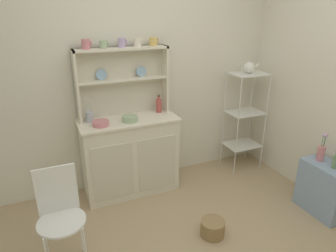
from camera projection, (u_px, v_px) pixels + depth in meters
name	position (u px, v px, depth m)	size (l,w,h in m)	color
wall_back	(139.00, 76.00, 3.32)	(3.84, 0.05, 2.50)	silver
hutch_cabinet	(130.00, 155.00, 3.32)	(1.04, 0.45, 0.86)	silver
hutch_shelf_unit	(122.00, 77.00, 3.15)	(0.97, 0.18, 0.72)	beige
bakers_rack	(245.00, 111.00, 3.73)	(0.43, 0.33, 1.23)	silver
side_shelf_blue	(325.00, 189.00, 3.01)	(0.28, 0.48, 0.53)	#849EBC
wire_chair	(60.00, 210.00, 2.28)	(0.36, 0.36, 0.85)	white
floor_basket	(213.00, 228.00, 2.74)	(0.22, 0.22, 0.15)	#93754C
cup_rose_0	(86.00, 44.00, 2.86)	(0.09, 0.08, 0.09)	#D17A84
cup_sage_1	(103.00, 44.00, 2.93)	(0.09, 0.07, 0.08)	#9EB78E
cup_lilac_2	(122.00, 43.00, 2.99)	(0.09, 0.07, 0.09)	#B79ECC
cup_cream_3	(138.00, 42.00, 3.05)	(0.09, 0.08, 0.09)	silver
cup_gold_4	(153.00, 42.00, 3.12)	(0.10, 0.08, 0.09)	#DBB760
bowl_mixing_large	(101.00, 123.00, 2.98)	(0.16, 0.16, 0.05)	#D17A84
bowl_floral_medium	(130.00, 119.00, 3.09)	(0.16, 0.16, 0.06)	#9EB78E
jam_bottle	(159.00, 105.00, 3.35)	(0.06, 0.06, 0.20)	#B74C47
utensil_jar	(89.00, 116.00, 3.07)	(0.08, 0.08, 0.25)	#B2B7C6
porcelain_teapot	(249.00, 68.00, 3.54)	(0.22, 0.13, 0.15)	white
flower_vase	(322.00, 151.00, 2.97)	(0.07, 0.07, 0.30)	#D17A84
oil_bottle	(336.00, 161.00, 2.84)	(0.06, 0.06, 0.18)	#6B8C60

